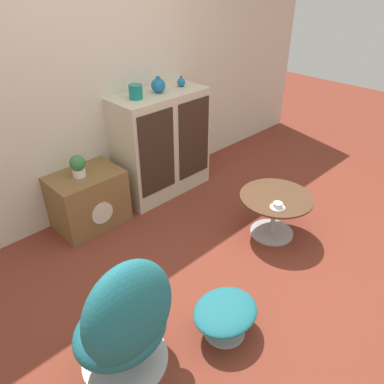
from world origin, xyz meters
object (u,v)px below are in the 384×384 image
Objects in this scene: vase_inner_left at (158,85)px; potted_plant at (78,165)px; egg_chair at (125,322)px; ottoman at (225,313)px; coffee_table at (275,208)px; tv_console at (88,199)px; teacup at (278,206)px; sideboard at (162,144)px; vase_leftmost at (136,92)px; vase_inner_right at (181,82)px.

vase_inner_left reaches higher than potted_plant.
egg_chair is 1.61m from potted_plant.
coffee_table reaches higher than ottoman.
teacup is at bearing -55.96° from tv_console.
sideboard is at bearing 43.77° from egg_chair.
coffee_table is 1.63m from vase_leftmost.
vase_inner_left is at bearing 180.00° from vase_inner_right.
vase_inner_right is (0.10, 1.31, 0.84)m from coffee_table.
tv_console is 4.98× the size of teacup.
tv_console is 1.61m from egg_chair.
vase_inner_right is at bearing 54.41° from ottoman.
potted_plant is (-0.04, 0.00, 0.37)m from tv_console.
vase_inner_left is (-0.20, 1.31, 0.87)m from coffee_table.
vase_inner_left is at bearing -0.16° from potted_plant.
tv_console is 1.47m from vase_inner_right.
tv_console is 1.26m from vase_inner_left.
sideboard is 1.27× the size of egg_chair.
egg_chair is (-1.54, -1.47, -0.14)m from sideboard.
vase_leftmost is 1.62m from teacup.
tv_console is at bearing 179.82° from vase_leftmost.
ottoman is 2.27× the size of potted_plant.
vase_leftmost reaches higher than egg_chair.
tv_console is at bearing 179.87° from vase_inner_left.
coffee_table is at bearing -49.04° from potted_plant.
tv_console is (-0.90, 0.01, -0.27)m from sideboard.
vase_inner_right reaches higher than sideboard.
potted_plant is (-0.94, 0.01, 0.10)m from sideboard.
ottoman is at bearing -111.16° from vase_leftmost.
sideboard is 0.66m from vase_leftmost.
vase_inner_left is (0.27, 0.00, 0.00)m from vase_leftmost.
coffee_table is 5.00× the size of teacup.
egg_chair is 4.20× the size of potted_plant.
vase_leftmost reaches higher than teacup.
egg_chair reaches higher than potted_plant.
potted_plant is (-0.94, 0.00, -0.51)m from vase_inner_left.
coffee_table is at bearing 5.55° from egg_chair.
vase_inner_left is 1.20× the size of teacup.
egg_chair is at bearing -177.74° from teacup.
vase_inner_right is 1.33m from potted_plant.
potted_plant reaches higher than teacup.
teacup is at bearing -99.68° from vase_inner_right.
vase_inner_right is at bearing 0.00° from vase_leftmost.
tv_console is at bearing 179.90° from vase_inner_right.
potted_plant is 1.74m from teacup.
tv_console is 1.08m from vase_leftmost.
vase_leftmost is 0.65× the size of potted_plant.
vase_inner_right is (1.23, 1.71, 0.94)m from ottoman.
potted_plant reaches higher than tv_console.
tv_console is 1.71m from coffee_table.
sideboard reaches higher than egg_chair.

